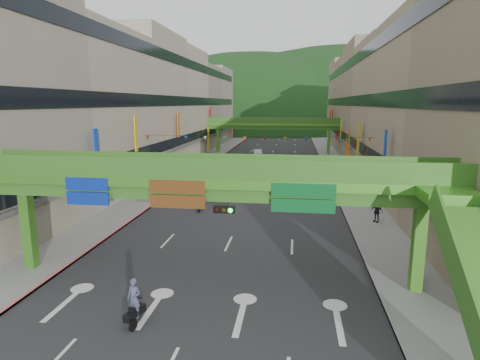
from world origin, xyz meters
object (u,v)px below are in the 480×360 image
object	(u,v)px
overpass_near	(225,193)
scooter_rider_near	(134,303)
car_yellow	(261,166)
scooter_rider_mid	(257,175)
car_silver	(258,153)
pedestrian_red	(415,264)

from	to	relation	value
overpass_near	scooter_rider_near	world-z (taller)	overpass_near
car_yellow	scooter_rider_mid	bearing A→B (deg)	-84.31
car_yellow	car_silver	bearing A→B (deg)	100.65
overpass_near	scooter_rider_near	xyz separation A→B (m)	(-3.39, -4.38, -4.17)
scooter_rider_near	car_silver	distance (m)	57.31
scooter_rider_near	car_silver	xyz separation A→B (m)	(0.17, 57.31, -0.29)
car_silver	car_yellow	size ratio (longest dim) A/B	1.03
car_silver	scooter_rider_mid	bearing A→B (deg)	-94.17
car_yellow	pedestrian_red	world-z (taller)	pedestrian_red
overpass_near	scooter_rider_near	bearing A→B (deg)	-127.76
scooter_rider_mid	car_yellow	bearing A→B (deg)	92.23
overpass_near	car_silver	size ratio (longest dim) A/B	6.16
car_silver	pedestrian_red	size ratio (longest dim) A/B	2.87
pedestrian_red	scooter_rider_near	bearing A→B (deg)	178.27
car_yellow	pedestrian_red	size ratio (longest dim) A/B	2.80
car_yellow	pedestrian_red	bearing A→B (deg)	-67.81
scooter_rider_mid	car_yellow	xyz separation A→B (m)	(-0.36, 9.28, -0.37)
scooter_rider_near	pedestrian_red	xyz separation A→B (m)	(13.96, 7.00, -0.25)
overpass_near	scooter_rider_near	distance (m)	6.93
overpass_near	car_silver	bearing A→B (deg)	93.48
scooter_rider_mid	pedestrian_red	world-z (taller)	scooter_rider_mid
scooter_rider_near	car_yellow	distance (m)	42.04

